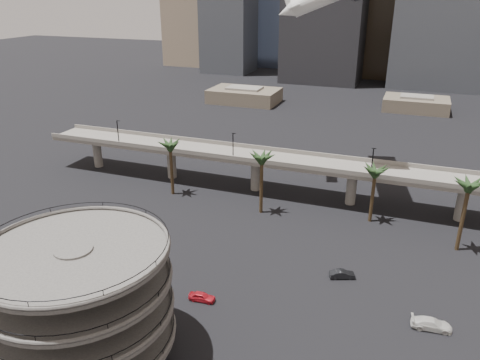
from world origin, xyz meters
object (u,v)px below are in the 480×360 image
at_px(parking_ramp, 80,295).
at_px(car_b, 342,274).
at_px(overpass, 303,166).
at_px(car_a, 202,297).
at_px(car_c, 431,324).

height_order(parking_ramp, car_b, parking_ramp).
bearing_deg(overpass, parking_ramp, -102.43).
bearing_deg(parking_ramp, car_b, 47.61).
xyz_separation_m(overpass, car_b, (14.04, -29.38, -6.65)).
bearing_deg(overpass, car_b, -64.46).
bearing_deg(car_a, car_b, -58.99).
bearing_deg(car_c, car_b, 53.49).
bearing_deg(overpass, car_c, -53.57).
bearing_deg(car_a, overpass, -11.04).
height_order(parking_ramp, car_c, parking_ramp).
distance_m(parking_ramp, overpass, 60.46).
relative_size(parking_ramp, car_a, 5.47).
xyz_separation_m(car_a, car_c, (32.43, 5.49, 0.10)).
xyz_separation_m(parking_ramp, car_b, (27.04, 29.62, -9.15)).
bearing_deg(car_a, parking_ramp, 148.42).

